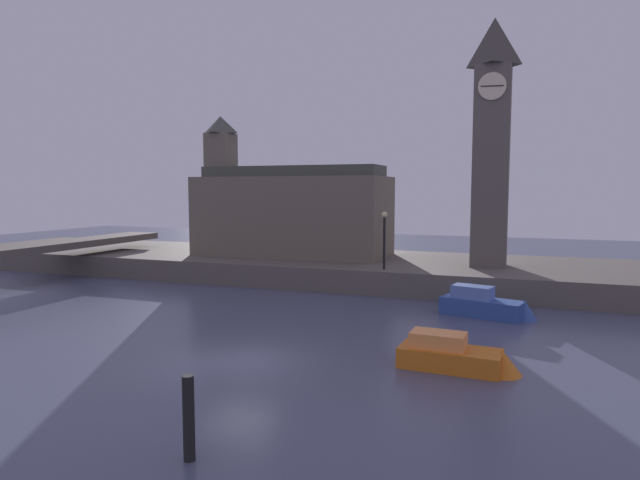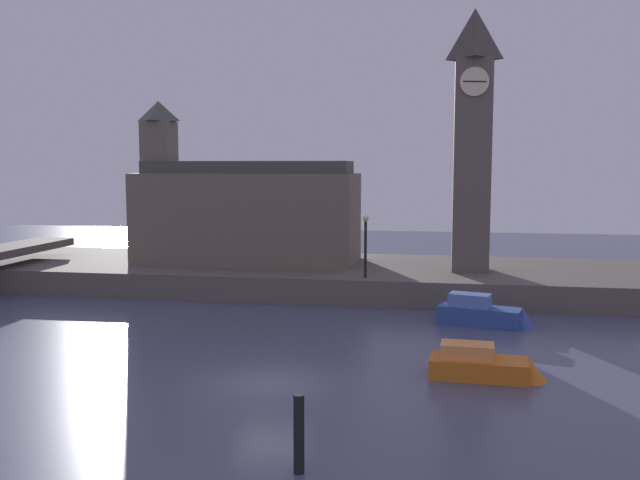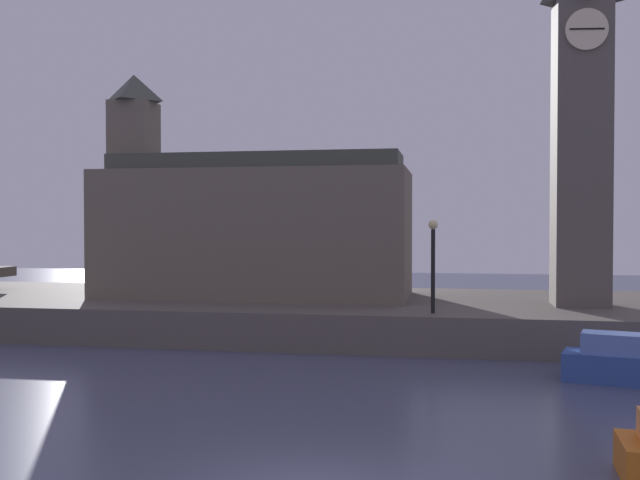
{
  "view_description": "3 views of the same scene",
  "coord_description": "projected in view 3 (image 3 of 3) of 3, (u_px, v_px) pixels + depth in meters",
  "views": [
    {
      "loc": [
        9.84,
        -17.85,
        6.44
      ],
      "look_at": [
        -3.0,
        16.64,
        3.05
      ],
      "focal_mm": 30.86,
      "sensor_mm": 36.0,
      "label": 1
    },
    {
      "loc": [
        6.04,
        -23.89,
        7.87
      ],
      "look_at": [
        -0.88,
        15.32,
        3.6
      ],
      "focal_mm": 38.92,
      "sensor_mm": 36.0,
      "label": 2
    },
    {
      "loc": [
        2.46,
        -12.91,
        4.95
      ],
      "look_at": [
        -2.9,
        16.72,
        4.25
      ],
      "focal_mm": 40.9,
      "sensor_mm": 36.0,
      "label": 3
    }
  ],
  "objects": [
    {
      "name": "far_embankment",
      "position": [
        396.0,
        316.0,
        32.91
      ],
      "size": [
        70.0,
        12.0,
        1.5
      ],
      "primitive_type": "cube",
      "color": "#5B544C",
      "rests_on": "ground"
    },
    {
      "name": "parliament_hall",
      "position": [
        248.0,
        226.0,
        34.47
      ],
      "size": [
        14.37,
        6.28,
        10.66
      ],
      "color": "#6B6051",
      "rests_on": "far_embankment"
    },
    {
      "name": "clock_tower",
      "position": [
        581.0,
        113.0,
        30.29
      ],
      "size": [
        2.4,
        2.44,
        15.59
      ],
      "color": "#5B544C",
      "rests_on": "far_embankment"
    },
    {
      "name": "streetlamp",
      "position": [
        433.0,
        254.0,
        27.81
      ],
      "size": [
        0.36,
        0.36,
        3.58
      ],
      "color": "black",
      "rests_on": "far_embankment"
    }
  ]
}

